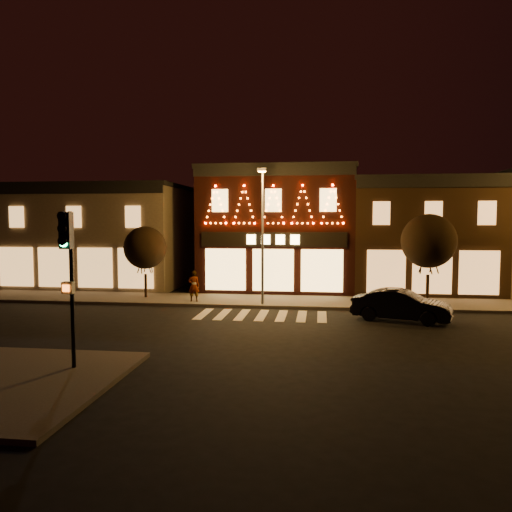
% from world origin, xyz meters
% --- Properties ---
extents(ground, '(120.00, 120.00, 0.00)m').
position_xyz_m(ground, '(0.00, 0.00, 0.00)').
color(ground, black).
rests_on(ground, ground).
extents(sidewalk_far, '(44.00, 4.00, 0.15)m').
position_xyz_m(sidewalk_far, '(2.00, 8.00, 0.07)').
color(sidewalk_far, '#47423D').
rests_on(sidewalk_far, ground).
extents(building_left, '(12.20, 8.28, 7.30)m').
position_xyz_m(building_left, '(-13.00, 13.99, 3.66)').
color(building_left, brown).
rests_on(building_left, ground).
extents(building_pulp, '(10.20, 8.34, 8.30)m').
position_xyz_m(building_pulp, '(0.00, 13.98, 4.16)').
color(building_pulp, black).
rests_on(building_pulp, ground).
extents(building_right_a, '(9.20, 8.28, 7.50)m').
position_xyz_m(building_right_a, '(9.50, 13.99, 3.76)').
color(building_right_a, '#372313').
rests_on(building_right_a, ground).
extents(traffic_signal_near, '(0.35, 0.50, 4.89)m').
position_xyz_m(traffic_signal_near, '(-4.78, -6.15, 3.60)').
color(traffic_signal_near, black).
rests_on(traffic_signal_near, sidewalk_near).
extents(streetlamp_mid, '(0.48, 1.69, 7.37)m').
position_xyz_m(streetlamp_mid, '(-0.25, 6.38, 4.48)').
color(streetlamp_mid, '#59595E').
rests_on(streetlamp_mid, sidewalk_far).
extents(tree_left, '(2.55, 2.55, 4.27)m').
position_xyz_m(tree_left, '(-7.53, 8.06, 3.14)').
color(tree_left, black).
rests_on(tree_left, sidewalk_far).
extents(tree_right, '(2.98, 2.98, 4.98)m').
position_xyz_m(tree_right, '(8.78, 7.68, 3.64)').
color(tree_right, black).
rests_on(tree_right, sidewalk_far).
extents(dark_sedan, '(4.81, 2.90, 1.50)m').
position_xyz_m(dark_sedan, '(6.72, 3.48, 0.75)').
color(dark_sedan, black).
rests_on(dark_sedan, ground).
extents(pedestrian, '(0.69, 0.49, 1.77)m').
position_xyz_m(pedestrian, '(-4.26, 6.91, 1.04)').
color(pedestrian, gray).
rests_on(pedestrian, sidewalk_far).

